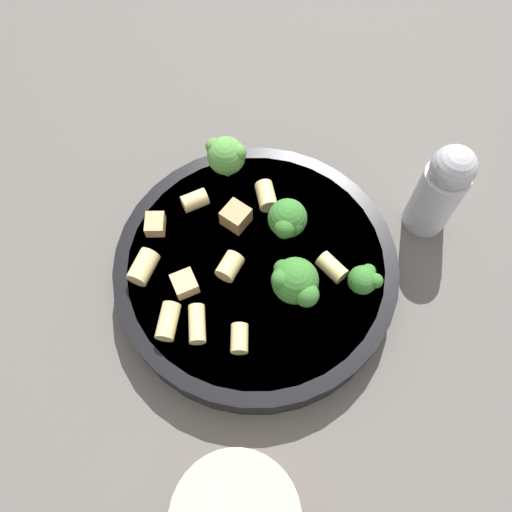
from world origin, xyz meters
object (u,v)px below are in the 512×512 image
object	(u,v)px
broccoli_floret_1	(288,220)
chicken_chunk_1	(185,284)
rigatoni_6	(332,267)
rigatoni_2	(266,196)
pasta_bowl	(256,268)
pepper_shaker	(440,190)
chicken_chunk_0	(155,224)
rigatoni_1	(195,200)
rigatoni_0	(230,266)
rigatoni_3	(197,324)
rigatoni_4	(143,267)
broccoli_floret_2	(226,155)
broccoli_floret_3	(295,282)
rigatoni_7	(239,338)
broccoli_floret_0	(364,279)
rigatoni_5	(168,321)
chicken_chunk_2	(236,217)

from	to	relation	value
broccoli_floret_1	chicken_chunk_1	bearing A→B (deg)	-133.24
rigatoni_6	rigatoni_2	bearing A→B (deg)	144.12
pasta_bowl	pepper_shaker	xyz separation A→B (m)	(0.14, 0.10, 0.03)
broccoli_floret_1	chicken_chunk_0	world-z (taller)	broccoli_floret_1
pasta_bowl	rigatoni_1	size ratio (longest dim) A/B	10.89
rigatoni_6	rigatoni_0	bearing A→B (deg)	-163.64
rigatoni_1	rigatoni_3	world-z (taller)	rigatoni_1
rigatoni_1	rigatoni_3	size ratio (longest dim) A/B	0.74
broccoli_floret_1	rigatoni_1	size ratio (longest dim) A/B	1.86
rigatoni_2	rigatoni_4	distance (m)	0.12
broccoli_floret_1	broccoli_floret_2	distance (m)	0.08
broccoli_floret_3	rigatoni_7	world-z (taller)	broccoli_floret_3
pasta_bowl	broccoli_floret_1	world-z (taller)	broccoli_floret_1
broccoli_floret_3	chicken_chunk_1	xyz separation A→B (m)	(-0.09, -0.02, -0.02)
rigatoni_1	pepper_shaker	size ratio (longest dim) A/B	0.22
broccoli_floret_2	rigatoni_3	world-z (taller)	broccoli_floret_2
pasta_bowl	rigatoni_0	bearing A→B (deg)	-141.31
rigatoni_7	pepper_shaker	distance (m)	0.21
rigatoni_0	chicken_chunk_1	distance (m)	0.04
pasta_bowl	rigatoni_4	xyz separation A→B (m)	(-0.09, -0.04, 0.02)
rigatoni_3	rigatoni_4	size ratio (longest dim) A/B	1.10
broccoli_floret_0	rigatoni_1	size ratio (longest dim) A/B	1.34
rigatoni_3	pepper_shaker	world-z (taller)	pepper_shaker
broccoli_floret_3	broccoli_floret_0	bearing A→B (deg)	21.81
broccoli_floret_1	rigatoni_2	world-z (taller)	broccoli_floret_1
broccoli_floret_0	rigatoni_2	world-z (taller)	broccoli_floret_0
broccoli_floret_3	rigatoni_3	size ratio (longest dim) A/B	1.42
pasta_bowl	rigatoni_6	xyz separation A→B (m)	(0.06, 0.01, 0.02)
broccoli_floret_3	rigatoni_3	distance (m)	0.08
broccoli_floret_3	rigatoni_3	bearing A→B (deg)	-143.24
broccoli_floret_3	chicken_chunk_0	size ratio (longest dim) A/B	2.17
broccoli_floret_2	rigatoni_1	bearing A→B (deg)	-111.68
broccoli_floret_0	rigatoni_1	xyz separation A→B (m)	(-0.16, 0.04, -0.01)
rigatoni_3	chicken_chunk_1	xyz separation A→B (m)	(-0.02, 0.03, -0.00)
broccoli_floret_1	broccoli_floret_3	distance (m)	0.05
rigatoni_5	broccoli_floret_3	bearing A→B (deg)	31.40
rigatoni_3	rigatoni_6	size ratio (longest dim) A/B	1.22
rigatoni_0	rigatoni_2	bearing A→B (deg)	82.85
chicken_chunk_0	chicken_chunk_1	world-z (taller)	chicken_chunk_1
rigatoni_0	rigatoni_4	size ratio (longest dim) A/B	0.78
pasta_bowl	rigatoni_7	distance (m)	0.07
broccoli_floret_2	chicken_chunk_1	world-z (taller)	broccoli_floret_2
broccoli_floret_0	rigatoni_7	world-z (taller)	broccoli_floret_0
chicken_chunk_2	pasta_bowl	bearing A→B (deg)	-49.26
pasta_bowl	rigatoni_6	bearing A→B (deg)	8.31
broccoli_floret_2	rigatoni_2	xyz separation A→B (m)	(0.04, -0.02, -0.02)
broccoli_floret_3	rigatoni_5	world-z (taller)	broccoli_floret_3
broccoli_floret_1	rigatoni_1	xyz separation A→B (m)	(-0.08, 0.01, -0.02)
broccoli_floret_2	rigatoni_6	distance (m)	0.13
rigatoni_0	rigatoni_4	xyz separation A→B (m)	(-0.07, -0.02, 0.00)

